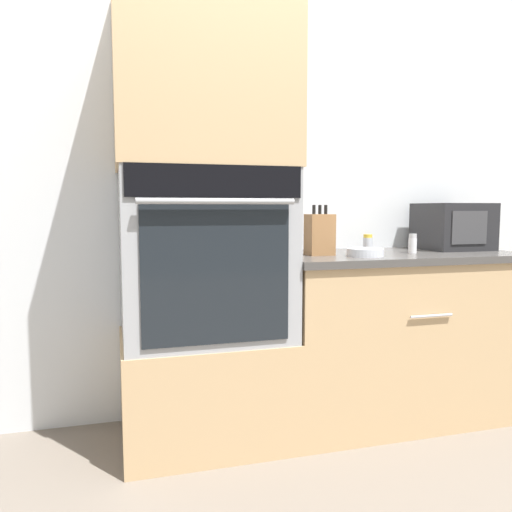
# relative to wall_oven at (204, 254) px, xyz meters

# --- Properties ---
(ground_plane) EXTENTS (12.00, 12.00, 0.00)m
(ground_plane) POSITION_rel_wall_oven_xyz_m (0.38, -0.30, -0.88)
(ground_plane) COLOR #6B6056
(wall_back) EXTENTS (8.00, 0.05, 2.50)m
(wall_back) POSITION_rel_wall_oven_xyz_m (0.38, 0.33, 0.37)
(wall_back) COLOR silver
(wall_back) RESTS_ON ground_plane
(oven_cabinet_base) EXTENTS (0.77, 0.60, 0.50)m
(oven_cabinet_base) POSITION_rel_wall_oven_xyz_m (-0.00, 0.00, -0.63)
(oven_cabinet_base) COLOR tan
(oven_cabinet_base) RESTS_ON ground_plane
(wall_oven) EXTENTS (0.74, 0.64, 0.77)m
(wall_oven) POSITION_rel_wall_oven_xyz_m (0.00, 0.00, 0.00)
(wall_oven) COLOR #9EA0A5
(wall_oven) RESTS_ON oven_cabinet_base
(oven_cabinet_upper) EXTENTS (0.77, 0.60, 0.81)m
(oven_cabinet_upper) POSITION_rel_wall_oven_xyz_m (-0.00, 0.00, 0.79)
(oven_cabinet_upper) COLOR tan
(oven_cabinet_upper) RESTS_ON wall_oven
(counter_unit) EXTENTS (1.26, 0.63, 0.86)m
(counter_unit) POSITION_rel_wall_oven_xyz_m (1.00, 0.00, -0.45)
(counter_unit) COLOR tan
(counter_unit) RESTS_ON ground_plane
(microwave) EXTENTS (0.34, 0.32, 0.25)m
(microwave) POSITION_rel_wall_oven_xyz_m (1.41, 0.09, 0.11)
(microwave) COLOR #232326
(microwave) RESTS_ON counter_unit
(knife_block) EXTENTS (0.12, 0.11, 0.24)m
(knife_block) POSITION_rel_wall_oven_xyz_m (0.57, -0.01, 0.08)
(knife_block) COLOR olive
(knife_block) RESTS_ON counter_unit
(bowl) EXTENTS (0.17, 0.17, 0.04)m
(bowl) POSITION_rel_wall_oven_xyz_m (0.75, -0.14, 0.00)
(bowl) COLOR silver
(bowl) RESTS_ON counter_unit
(condiment_jar_near) EXTENTS (0.04, 0.04, 0.10)m
(condiment_jar_near) POSITION_rel_wall_oven_xyz_m (1.07, -0.04, 0.03)
(condiment_jar_near) COLOR silver
(condiment_jar_near) RESTS_ON counter_unit
(condiment_jar_mid) EXTENTS (0.06, 0.06, 0.08)m
(condiment_jar_mid) POSITION_rel_wall_oven_xyz_m (0.70, 0.20, 0.02)
(condiment_jar_mid) COLOR brown
(condiment_jar_mid) RESTS_ON counter_unit
(condiment_jar_far) EXTENTS (0.05, 0.05, 0.08)m
(condiment_jar_far) POSITION_rel_wall_oven_xyz_m (0.95, 0.21, 0.02)
(condiment_jar_far) COLOR silver
(condiment_jar_far) RESTS_ON counter_unit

